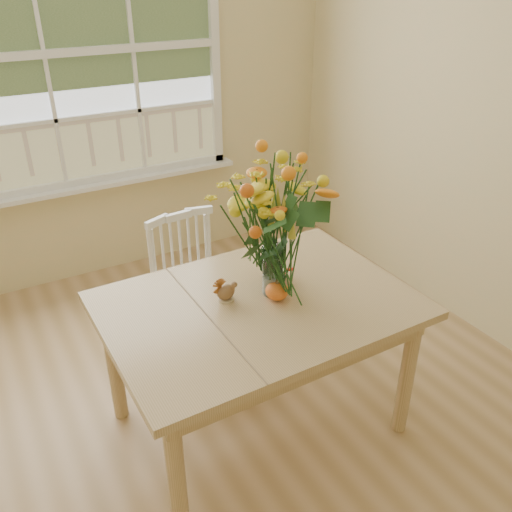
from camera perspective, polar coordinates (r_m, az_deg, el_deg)
floor at (r=2.54m, az=-4.35°, el=-25.02°), size 4.00×4.50×0.01m
wall_back at (r=3.75m, az=-20.99°, el=16.26°), size 4.00×0.02×2.70m
window at (r=3.69m, az=-21.38°, el=18.90°), size 2.42×0.12×1.74m
dining_table at (r=2.45m, az=0.23°, el=-6.61°), size 1.35×0.97×0.72m
windsor_chair at (r=3.03m, az=-6.98°, el=-2.69°), size 0.42×0.40×0.84m
flower_vase at (r=2.30m, az=1.97°, el=3.48°), size 0.48×0.48×0.58m
pumpkin at (r=2.39m, az=2.22°, el=-3.77°), size 0.10×0.10×0.08m
turkey_figurine at (r=2.39m, az=-3.20°, el=-3.81°), size 0.09×0.07×0.11m
dark_gourd at (r=2.54m, az=1.97°, el=-1.70°), size 0.12×0.09×0.08m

